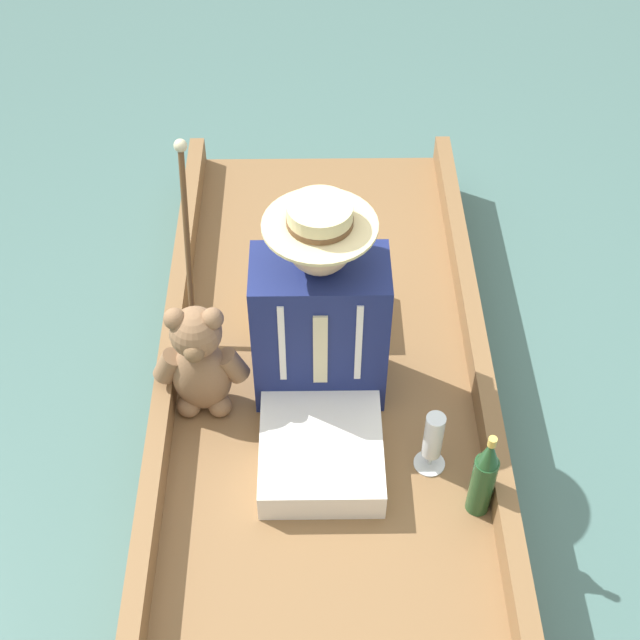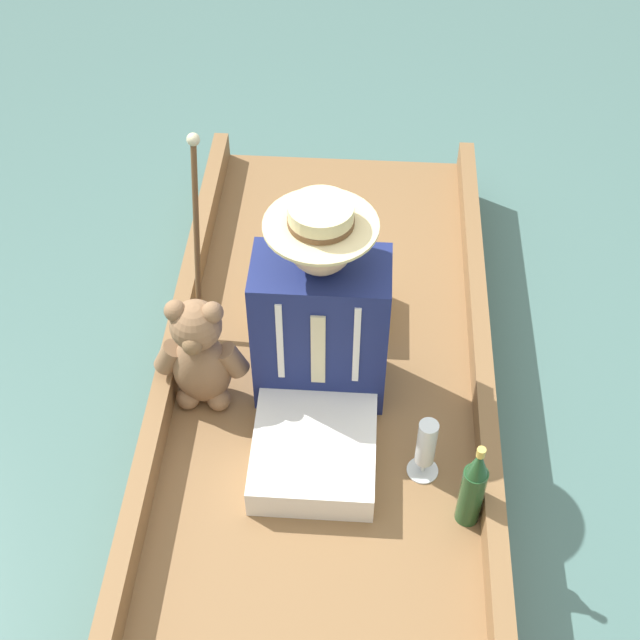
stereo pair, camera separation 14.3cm
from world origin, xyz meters
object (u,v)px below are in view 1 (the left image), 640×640
at_px(walking_cane, 186,228).
at_px(champagne_bottle, 484,477).
at_px(wine_glass, 433,438).
at_px(teddy_bear, 200,363).
at_px(seated_person, 320,342).

xyz_separation_m(walking_cane, champagne_bottle, (-0.90, 0.81, -0.25)).
bearing_deg(wine_glass, champagne_bottle, 130.22).
bearing_deg(teddy_bear, wine_glass, 160.94).
bearing_deg(champagne_bottle, seated_person, -41.67).
xyz_separation_m(teddy_bear, champagne_bottle, (-0.85, 0.40, -0.05)).
distance_m(seated_person, teddy_bear, 0.39).
distance_m(wine_glass, walking_cane, 1.05).
xyz_separation_m(wine_glass, champagne_bottle, (-0.13, 0.15, 0.02)).
xyz_separation_m(seated_person, teddy_bear, (0.38, 0.02, -0.08)).
distance_m(walking_cane, champagne_bottle, 1.24).
relative_size(seated_person, teddy_bear, 1.74).
xyz_separation_m(seated_person, champagne_bottle, (-0.47, 0.42, -0.12)).
bearing_deg(seated_person, champagne_bottle, 134.65).
height_order(teddy_bear, walking_cane, walking_cane).
xyz_separation_m(teddy_bear, wine_glass, (-0.72, 0.25, -0.07)).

